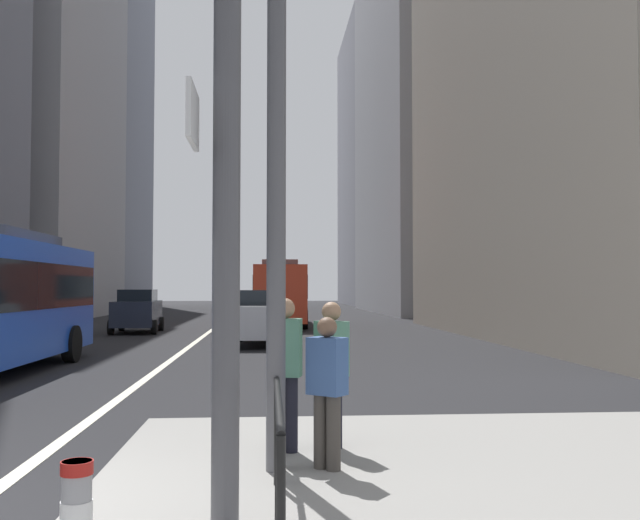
% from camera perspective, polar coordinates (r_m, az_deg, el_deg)
% --- Properties ---
extents(ground_plane, '(160.00, 160.00, 0.00)m').
position_cam_1_polar(ground_plane, '(26.43, -10.15, -6.64)').
color(ground_plane, black).
extents(lane_centre_line, '(0.20, 80.00, 0.01)m').
position_cam_1_polar(lane_centre_line, '(36.37, -8.51, -5.44)').
color(lane_centre_line, beige).
rests_on(lane_centre_line, ground).
extents(office_tower_left_far, '(10.93, 19.58, 40.66)m').
position_cam_1_polar(office_tower_left_far, '(75.16, -18.90, 11.95)').
color(office_tower_left_far, slate).
rests_on(office_tower_left_far, ground).
extents(office_tower_right_mid, '(11.48, 23.89, 45.38)m').
position_cam_1_polar(office_tower_right_mid, '(61.95, 9.84, 17.25)').
color(office_tower_right_mid, '#9E9EA3').
rests_on(office_tower_right_mid, ground).
extents(office_tower_right_far, '(10.19, 20.80, 33.33)m').
position_cam_1_polar(office_tower_right_far, '(85.01, 5.60, 7.65)').
color(office_tower_right_far, gray).
rests_on(office_tower_right_far, ground).
extents(city_bus_red_receding, '(2.75, 11.39, 3.40)m').
position_cam_1_polar(city_bus_red_receding, '(37.48, -3.36, -2.56)').
color(city_bus_red_receding, red).
rests_on(city_bus_red_receding, ground).
extents(car_oncoming_mid, '(2.20, 4.17, 1.94)m').
position_cam_1_polar(car_oncoming_mid, '(32.44, -14.75, -4.04)').
color(car_oncoming_mid, '#232838').
rests_on(car_oncoming_mid, ground).
extents(car_receding_near, '(2.17, 4.43, 1.94)m').
position_cam_1_polar(car_receding_near, '(64.17, -4.67, -3.19)').
color(car_receding_near, black).
rests_on(car_receding_near, ground).
extents(car_receding_far, '(2.20, 4.48, 1.94)m').
position_cam_1_polar(car_receding_far, '(24.66, -4.77, -4.68)').
color(car_receding_far, silver).
rests_on(car_receding_far, ground).
extents(pedestrian_railing, '(0.06, 3.50, 0.98)m').
position_cam_1_polar(pedestrian_railing, '(6.25, -3.49, -13.16)').
color(pedestrian_railing, black).
rests_on(pedestrian_railing, median_island).
extents(pedestrian_waiting, '(0.42, 0.31, 1.76)m').
position_cam_1_polar(pedestrian_waiting, '(8.08, -2.93, -8.66)').
color(pedestrian_waiting, black).
rests_on(pedestrian_waiting, median_island).
extents(pedestrian_walking, '(0.45, 0.43, 1.57)m').
position_cam_1_polar(pedestrian_walking, '(7.33, 0.58, -10.25)').
color(pedestrian_walking, '#423D38').
rests_on(pedestrian_walking, median_island).
extents(pedestrian_far, '(0.41, 0.45, 1.71)m').
position_cam_1_polar(pedestrian_far, '(8.32, 0.94, -8.69)').
color(pedestrian_far, black).
rests_on(pedestrian_far, median_island).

